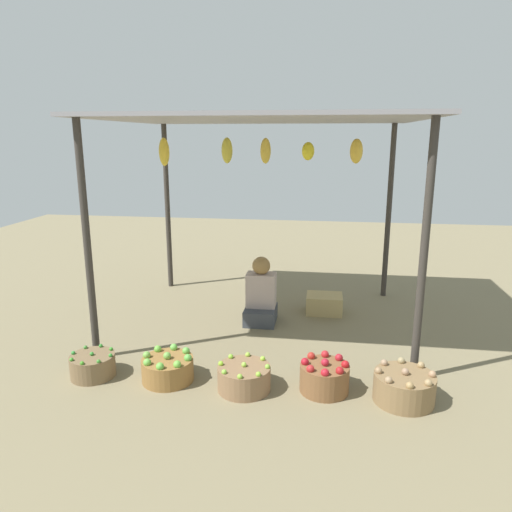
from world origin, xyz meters
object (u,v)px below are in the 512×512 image
at_px(wooden_crate_near_vendor, 324,304).
at_px(vendor_person, 261,297).
at_px(basket_green_apples, 168,368).
at_px(basket_red_apples, 324,377).
at_px(basket_green_chilies, 93,365).
at_px(basket_limes, 244,378).
at_px(basket_potatoes, 404,387).

bearing_deg(wooden_crate_near_vendor, vendor_person, -152.25).
xyz_separation_m(vendor_person, basket_green_apples, (-0.64, -1.51, -0.19)).
bearing_deg(basket_green_apples, basket_red_apples, 0.43).
distance_m(basket_green_apples, basket_red_apples, 1.39).
bearing_deg(basket_red_apples, basket_green_chilies, -179.03).
height_order(basket_limes, basket_potatoes, basket_potatoes).
distance_m(basket_potatoes, wooden_crate_near_vendor, 2.07).
bearing_deg(basket_green_chilies, basket_green_apples, 2.04).
bearing_deg(wooden_crate_near_vendor, basket_limes, -109.04).
distance_m(basket_limes, basket_potatoes, 1.34).
distance_m(basket_green_apples, basket_potatoes, 2.04).
distance_m(vendor_person, basket_green_apples, 1.65).
relative_size(vendor_person, basket_green_apples, 1.69).
bearing_deg(basket_limes, wooden_crate_near_vendor, 70.96).
xyz_separation_m(basket_green_apples, basket_red_apples, (1.39, 0.01, 0.02)).
relative_size(basket_green_apples, basket_limes, 1.01).
bearing_deg(vendor_person, basket_green_chilies, -131.12).
relative_size(vendor_person, basket_green_chilies, 1.94).
distance_m(vendor_person, basket_limes, 1.59).
bearing_deg(basket_green_chilies, basket_potatoes, -0.71).
height_order(basket_green_chilies, basket_green_apples, basket_green_apples).
relative_size(basket_green_chilies, basket_limes, 0.88).
bearing_deg(basket_red_apples, vendor_person, 116.50).
distance_m(basket_red_apples, wooden_crate_near_vendor, 1.89).
bearing_deg(basket_limes, basket_green_apples, 174.79).
relative_size(basket_potatoes, wooden_crate_near_vendor, 1.14).
distance_m(basket_green_chilies, basket_red_apples, 2.09).
relative_size(basket_green_apples, basket_potatoes, 0.92).
bearing_deg(wooden_crate_near_vendor, basket_potatoes, -71.44).
height_order(basket_green_apples, wooden_crate_near_vendor, basket_green_apples).
xyz_separation_m(vendor_person, basket_green_chilies, (-1.34, -1.53, -0.19)).
bearing_deg(basket_potatoes, basket_red_apples, 173.93).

